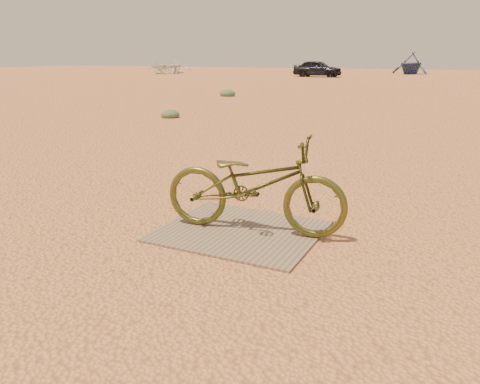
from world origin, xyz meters
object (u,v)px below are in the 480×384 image
at_px(bicycle, 254,184).
at_px(car, 318,69).
at_px(boat_near_left, 166,67).
at_px(plywood_board, 240,231).
at_px(boat_far_left, 411,63).

relative_size(bicycle, car, 0.46).
bearing_deg(bicycle, boat_near_left, 26.86).
xyz_separation_m(plywood_board, boat_far_left, (-3.58, 43.17, 0.98)).
distance_m(bicycle, boat_far_left, 43.28).
xyz_separation_m(bicycle, boat_near_left, (-25.31, 35.00, 0.14)).
distance_m(plywood_board, car, 35.09).
bearing_deg(boat_near_left, plywood_board, -77.41).
bearing_deg(car, boat_near_left, 87.08).
relative_size(car, boat_near_left, 0.64).
bearing_deg(bicycle, plywood_board, 103.40).
height_order(plywood_board, car, car).
height_order(plywood_board, boat_near_left, boat_near_left).
xyz_separation_m(bicycle, boat_far_left, (-3.71, 43.12, 0.51)).
height_order(bicycle, boat_far_left, boat_far_left).
bearing_deg(car, plywood_board, -162.27).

